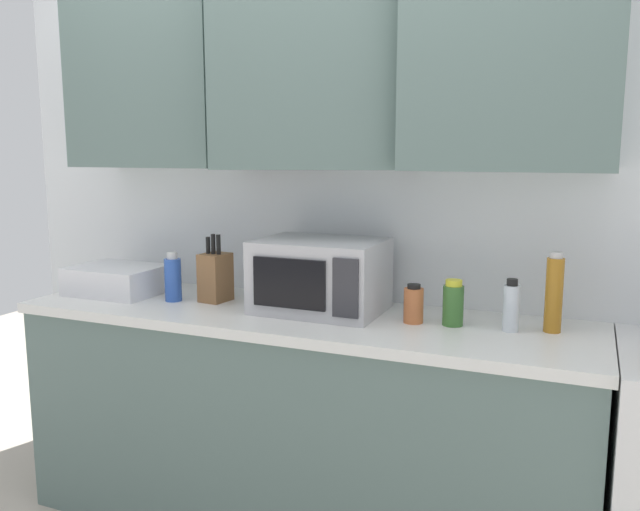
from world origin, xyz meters
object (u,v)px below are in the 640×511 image
object	(u,v)px
knife_block	(215,276)
bottle_blue_cleaner	(173,279)
bottle_amber_vinegar	(554,294)
dish_rack	(117,280)
bottle_spice_jar	(414,305)
bottle_clear_tall	(511,307)
bottle_green_oil	(453,304)
microwave	(320,276)

from	to	relation	value
knife_block	bottle_blue_cleaner	bearing A→B (deg)	-158.12
bottle_amber_vinegar	bottle_blue_cleaner	bearing A→B (deg)	-175.47
dish_rack	bottle_amber_vinegar	distance (m)	1.80
bottle_spice_jar	bottle_clear_tall	distance (m)	0.34
bottle_amber_vinegar	bottle_spice_jar	world-z (taller)	bottle_amber_vinegar
dish_rack	bottle_blue_cleaner	xyz separation A→B (m)	(0.31, -0.03, 0.03)
bottle_green_oil	bottle_clear_tall	world-z (taller)	bottle_clear_tall
bottle_clear_tall	microwave	bearing A→B (deg)	179.14
dish_rack	bottle_amber_vinegar	world-z (taller)	bottle_amber_vinegar
knife_block	microwave	bearing A→B (deg)	1.85
microwave	dish_rack	size ratio (longest dim) A/B	1.26
microwave	bottle_green_oil	size ratio (longest dim) A/B	2.89
knife_block	bottle_amber_vinegar	world-z (taller)	knife_block
bottle_spice_jar	bottle_clear_tall	xyz separation A→B (m)	(0.34, 0.02, 0.02)
bottle_green_oil	bottle_clear_tall	distance (m)	0.20
microwave	bottle_spice_jar	xyz separation A→B (m)	(0.38, -0.03, -0.07)
bottle_clear_tall	knife_block	bearing A→B (deg)	-179.79
dish_rack	bottle_spice_jar	size ratio (longest dim) A/B	2.67
knife_block	bottle_amber_vinegar	size ratio (longest dim) A/B	1.01
dish_rack	bottle_clear_tall	distance (m)	1.67
knife_block	bottle_blue_cleaner	size ratio (longest dim) A/B	1.38
bottle_blue_cleaner	dish_rack	bearing A→B (deg)	175.10
bottle_amber_vinegar	bottle_green_oil	world-z (taller)	bottle_amber_vinegar
microwave	bottle_amber_vinegar	bearing A→B (deg)	2.45
microwave	bottle_blue_cleaner	bearing A→B (deg)	-172.68
microwave	dish_rack	world-z (taller)	microwave
knife_block	bottle_blue_cleaner	xyz separation A→B (m)	(-0.16, -0.07, -0.01)
microwave	bottle_amber_vinegar	xyz separation A→B (m)	(0.86, 0.04, -0.00)
bottle_green_oil	bottle_blue_cleaner	size ratio (longest dim) A/B	0.81
dish_rack	knife_block	size ratio (longest dim) A/B	1.35
bottle_amber_vinegar	bottle_spice_jar	distance (m)	0.48
knife_block	bottle_spice_jar	size ratio (longest dim) A/B	1.98
bottle_blue_cleaner	bottle_clear_tall	distance (m)	1.35
bottle_amber_vinegar	bottle_clear_tall	size ratio (longest dim) A/B	1.52
microwave	bottle_clear_tall	size ratio (longest dim) A/B	2.60
bottle_green_oil	bottle_amber_vinegar	bearing A→B (deg)	8.19
knife_block	bottle_clear_tall	world-z (taller)	knife_block
knife_block	bottle_green_oil	world-z (taller)	knife_block
bottle_clear_tall	bottle_blue_cleaner	bearing A→B (deg)	-177.02
bottle_amber_vinegar	bottle_spice_jar	bearing A→B (deg)	-171.88
dish_rack	bottle_clear_tall	world-z (taller)	bottle_clear_tall
knife_block	bottle_blue_cleaner	world-z (taller)	knife_block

